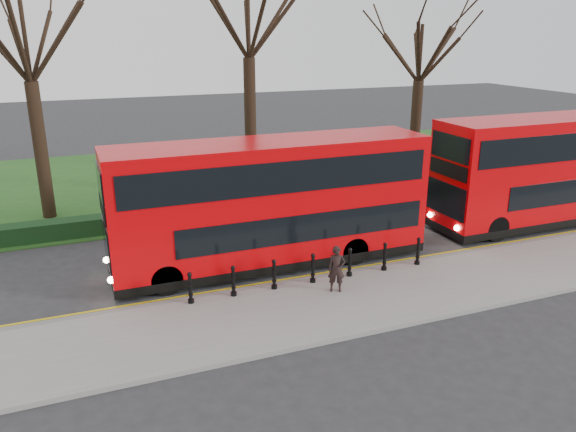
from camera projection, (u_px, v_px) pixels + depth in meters
name	position (u px, v px, depth m)	size (l,w,h in m)	color
ground	(285.00, 273.00, 20.41)	(120.00, 120.00, 0.00)	#28282B
pavement	(319.00, 307.00, 17.74)	(60.00, 4.00, 0.15)	gray
kerb	(295.00, 282.00, 19.50)	(60.00, 0.25, 0.16)	slate
grass_verge	(194.00, 177.00, 33.65)	(60.00, 18.00, 0.06)	#1E4E1A
hedge	(232.00, 210.00, 26.29)	(60.00, 0.90, 0.80)	black
yellow_line_outer	(292.00, 281.00, 19.79)	(60.00, 0.10, 0.01)	yellow
yellow_line_inner	(290.00, 278.00, 19.97)	(60.00, 0.10, 0.01)	yellow
tree_left	(24.00, 33.00, 23.84)	(7.31, 7.31, 11.43)	black
tree_mid	(248.00, 8.00, 26.97)	(8.29, 8.29, 12.95)	black
tree_right	(421.00, 46.00, 31.04)	(6.65, 6.65, 10.39)	black
bollard_row	(313.00, 269.00, 19.19)	(8.63, 0.15, 1.00)	black
bus_lead	(271.00, 204.00, 20.53)	(11.75, 2.70, 4.68)	#D00207
bus_rear	(558.00, 169.00, 25.33)	(12.12, 2.78, 4.82)	#D00207
pedestrian	(337.00, 269.00, 18.45)	(0.57, 0.38, 1.57)	black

